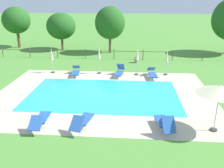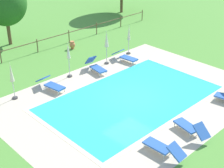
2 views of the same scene
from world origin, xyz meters
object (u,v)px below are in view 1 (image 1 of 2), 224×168
sun_lounger_south_end (41,119)px  patio_umbrella_closed_row_mid_west (52,56)px  patio_umbrella_closed_row_mid_east (167,58)px  tree_far_west (110,23)px  tree_centre (61,26)px  patio_umbrella_closed_deck_corner (137,56)px  sun_lounger_north_end (83,120)px  patio_umbrella_closed_row_west (99,55)px  sun_lounger_south_mid (164,122)px  sun_lounger_north_near_steps (119,72)px  sun_lounger_north_far (76,71)px  sun_lounger_north_mid (152,73)px  patio_umbrella_open_foreground (220,90)px  terracotta_urn_near_fence (136,59)px  tree_east_mid (16,20)px

sun_lounger_south_end → patio_umbrella_closed_row_mid_west: bearing=103.6°
patio_umbrella_closed_row_mid_east → tree_far_west: 9.99m
tree_centre → patio_umbrella_closed_deck_corner: bearing=-46.8°
sun_lounger_north_end → patio_umbrella_closed_row_west: 9.20m
sun_lounger_south_mid → tree_centre: (-10.19, 18.46, 2.47)m
sun_lounger_north_end → sun_lounger_south_mid: sun_lounger_south_mid is taller
patio_umbrella_closed_row_mid_west → patio_umbrella_closed_row_mid_east: (9.71, 0.14, -0.01)m
patio_umbrella_closed_row_west → patio_umbrella_closed_row_mid_west: size_ratio=1.05×
sun_lounger_north_near_steps → sun_lounger_south_end: (-3.62, -8.52, -0.03)m
sun_lounger_north_far → sun_lounger_south_mid: bearing=-53.1°
sun_lounger_north_mid → patio_umbrella_open_foreground: patio_umbrella_open_foreground is taller
sun_lounger_north_near_steps → tree_far_west: size_ratio=0.37×
patio_umbrella_closed_row_mid_west → sun_lounger_north_near_steps: bearing=-5.3°
patio_umbrella_closed_row_west → terracotta_urn_near_fence: 5.18m
sun_lounger_north_far → sun_lounger_south_mid: (6.30, -8.39, 0.03)m
sun_lounger_north_end → tree_far_west: (-0.09, 17.32, 3.03)m
sun_lounger_north_near_steps → tree_centre: tree_centre is taller
patio_umbrella_closed_deck_corner → terracotta_urn_near_fence: (0.04, 4.00, -1.32)m
terracotta_urn_near_fence → tree_east_mid: 16.63m
sun_lounger_north_near_steps → tree_far_west: (-1.52, 8.83, 3.01)m
sun_lounger_south_mid → terracotta_urn_near_fence: sun_lounger_south_mid is taller
patio_umbrella_closed_deck_corner → tree_centre: 13.16m
patio_umbrella_closed_deck_corner → sun_lounger_south_end: bearing=-119.3°
sun_lounger_south_end → tree_east_mid: 22.11m
sun_lounger_north_end → sun_lounger_south_end: bearing=-179.3°
sun_lounger_north_far → patio_umbrella_closed_row_mid_west: 2.49m
sun_lounger_north_end → tree_centre: bearing=108.2°
tree_far_west → patio_umbrella_closed_row_mid_east: bearing=-56.3°
sun_lounger_south_mid → tree_far_west: bearing=103.6°
patio_umbrella_open_foreground → patio_umbrella_closed_row_mid_west: patio_umbrella_open_foreground is taller
sun_lounger_north_far → tree_east_mid: bearing=131.7°
patio_umbrella_closed_deck_corner → sun_lounger_north_mid: bearing=-26.1°
sun_lounger_north_mid → patio_umbrella_closed_row_west: bearing=170.2°
sun_lounger_north_far → patio_umbrella_closed_deck_corner: bearing=5.7°
patio_umbrella_closed_row_west → tree_east_mid: (-11.74, 10.41, 1.82)m
sun_lounger_north_near_steps → tree_east_mid: (-13.49, 11.03, 3.01)m
patio_umbrella_closed_row_mid_west → sun_lounger_south_end: bearing=-76.4°
patio_umbrella_closed_row_mid_west → tree_far_west: tree_far_west is taller
sun_lounger_north_far → patio_umbrella_closed_row_mid_west: patio_umbrella_closed_row_mid_west is taller
sun_lounger_south_end → sun_lounger_north_mid: bearing=52.9°
patio_umbrella_closed_row_mid_east → tree_centre: (-11.44, 9.35, 1.40)m
patio_umbrella_closed_row_mid_west → patio_umbrella_closed_deck_corner: size_ratio=0.94×
terracotta_urn_near_fence → tree_far_west: 6.11m
sun_lounger_south_mid → patio_umbrella_closed_row_mid_east: 9.26m
tree_far_west → patio_umbrella_closed_deck_corner: bearing=-70.5°
patio_umbrella_open_foreground → terracotta_urn_near_fence: patio_umbrella_open_foreground is taller
sun_lounger_north_end → sun_lounger_south_end: size_ratio=1.01×
sun_lounger_north_mid → tree_centre: tree_centre is taller
patio_umbrella_closed_row_west → terracotta_urn_near_fence: (3.23, 3.85, -1.25)m
sun_lounger_north_end → terracotta_urn_near_fence: 13.29m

